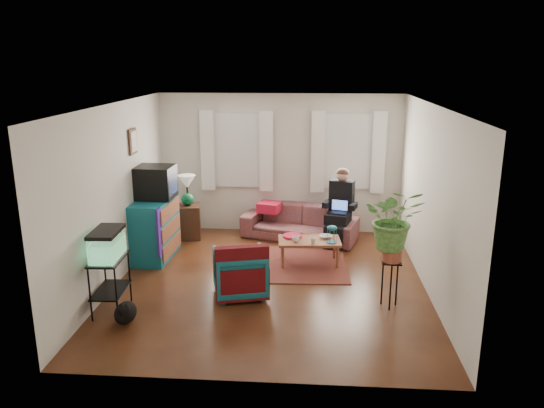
# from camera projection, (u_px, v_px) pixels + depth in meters

# --- Properties ---
(floor) EXTENTS (4.50, 5.00, 0.01)m
(floor) POSITION_uv_depth(u_px,v_px,m) (270.00, 283.00, 7.85)
(floor) COLOR #4F2B14
(floor) RESTS_ON ground
(ceiling) EXTENTS (4.50, 5.00, 0.01)m
(ceiling) POSITION_uv_depth(u_px,v_px,m) (270.00, 105.00, 7.16)
(ceiling) COLOR white
(ceiling) RESTS_ON wall_back
(wall_back) EXTENTS (4.50, 0.01, 2.60)m
(wall_back) POSITION_uv_depth(u_px,v_px,m) (280.00, 164.00, 9.91)
(wall_back) COLOR silver
(wall_back) RESTS_ON floor
(wall_front) EXTENTS (4.50, 0.01, 2.60)m
(wall_front) POSITION_uv_depth(u_px,v_px,m) (250.00, 264.00, 5.10)
(wall_front) COLOR silver
(wall_front) RESTS_ON floor
(wall_left) EXTENTS (0.01, 5.00, 2.60)m
(wall_left) POSITION_uv_depth(u_px,v_px,m) (115.00, 195.00, 7.66)
(wall_left) COLOR silver
(wall_left) RESTS_ON floor
(wall_right) EXTENTS (0.01, 5.00, 2.60)m
(wall_right) POSITION_uv_depth(u_px,v_px,m) (431.00, 201.00, 7.35)
(wall_right) COLOR silver
(wall_right) RESTS_ON floor
(window_left) EXTENTS (1.08, 0.04, 1.38)m
(window_left) POSITION_uv_depth(u_px,v_px,m) (237.00, 150.00, 9.88)
(window_left) COLOR white
(window_left) RESTS_ON wall_back
(window_right) EXTENTS (1.08, 0.04, 1.38)m
(window_right) POSITION_uv_depth(u_px,v_px,m) (348.00, 152.00, 9.73)
(window_right) COLOR white
(window_right) RESTS_ON wall_back
(curtains_left) EXTENTS (1.36, 0.06, 1.50)m
(curtains_left) POSITION_uv_depth(u_px,v_px,m) (237.00, 151.00, 9.80)
(curtains_left) COLOR white
(curtains_left) RESTS_ON wall_back
(curtains_right) EXTENTS (1.36, 0.06, 1.50)m
(curtains_right) POSITION_uv_depth(u_px,v_px,m) (348.00, 153.00, 9.66)
(curtains_right) COLOR white
(curtains_right) RESTS_ON wall_back
(picture_frame) EXTENTS (0.04, 0.32, 0.40)m
(picture_frame) POSITION_uv_depth(u_px,v_px,m) (133.00, 141.00, 8.30)
(picture_frame) COLOR #3D2616
(picture_frame) RESTS_ON wall_left
(area_rug) EXTENTS (2.06, 1.68, 0.01)m
(area_rug) POSITION_uv_depth(u_px,v_px,m) (284.00, 263.00, 8.56)
(area_rug) COLOR brown
(area_rug) RESTS_ON floor
(sofa) EXTENTS (2.21, 1.38, 0.81)m
(sofa) POSITION_uv_depth(u_px,v_px,m) (300.00, 217.00, 9.69)
(sofa) COLOR brown
(sofa) RESTS_ON floor
(seated_person) EXTENTS (0.68, 0.76, 1.23)m
(seated_person) POSITION_uv_depth(u_px,v_px,m) (340.00, 210.00, 9.37)
(seated_person) COLOR black
(seated_person) RESTS_ON sofa
(side_table) EXTENTS (0.50, 0.50, 0.62)m
(side_table) POSITION_uv_depth(u_px,v_px,m) (189.00, 222.00, 9.73)
(side_table) COLOR #3E2917
(side_table) RESTS_ON floor
(table_lamp) EXTENTS (0.37, 0.37, 0.57)m
(table_lamp) POSITION_uv_depth(u_px,v_px,m) (187.00, 191.00, 9.58)
(table_lamp) COLOR white
(table_lamp) RESTS_ON side_table
(dresser) EXTENTS (0.60, 1.13, 0.99)m
(dresser) POSITION_uv_depth(u_px,v_px,m) (154.00, 228.00, 8.74)
(dresser) COLOR #136C72
(dresser) RESTS_ON floor
(crt_tv) EXTENTS (0.63, 0.58, 0.53)m
(crt_tv) POSITION_uv_depth(u_px,v_px,m) (155.00, 182.00, 8.64)
(crt_tv) COLOR black
(crt_tv) RESTS_ON dresser
(aquarium_stand) EXTENTS (0.40, 0.68, 0.74)m
(aquarium_stand) POSITION_uv_depth(u_px,v_px,m) (111.00, 285.00, 6.88)
(aquarium_stand) COLOR black
(aquarium_stand) RESTS_ON floor
(aquarium) EXTENTS (0.36, 0.62, 0.39)m
(aquarium) POSITION_uv_depth(u_px,v_px,m) (107.00, 244.00, 6.73)
(aquarium) COLOR #7FD899
(aquarium) RESTS_ON aquarium_stand
(black_cat) EXTENTS (0.36, 0.46, 0.34)m
(black_cat) POSITION_uv_depth(u_px,v_px,m) (125.00, 311.00, 6.61)
(black_cat) COLOR black
(black_cat) RESTS_ON floor
(armchair) EXTENTS (0.84, 0.81, 0.72)m
(armchair) POSITION_uv_depth(u_px,v_px,m) (240.00, 270.00, 7.37)
(armchair) COLOR navy
(armchair) RESTS_ON floor
(serape_throw) EXTENTS (0.74, 0.34, 0.59)m
(serape_throw) POSITION_uv_depth(u_px,v_px,m) (242.00, 268.00, 7.07)
(serape_throw) COLOR #9E0A0A
(serape_throw) RESTS_ON armchair
(coffee_table) EXTENTS (1.02, 0.61, 0.41)m
(coffee_table) POSITION_uv_depth(u_px,v_px,m) (309.00, 252.00, 8.52)
(coffee_table) COLOR brown
(coffee_table) RESTS_ON floor
(cup_a) EXTENTS (0.12, 0.12, 0.09)m
(cup_a) POSITION_uv_depth(u_px,v_px,m) (296.00, 239.00, 8.37)
(cup_a) COLOR white
(cup_a) RESTS_ON coffee_table
(cup_b) EXTENTS (0.10, 0.10, 0.08)m
(cup_b) POSITION_uv_depth(u_px,v_px,m) (313.00, 241.00, 8.30)
(cup_b) COLOR beige
(cup_b) RESTS_ON coffee_table
(bowl) EXTENTS (0.21, 0.21, 0.05)m
(bowl) POSITION_uv_depth(u_px,v_px,m) (326.00, 237.00, 8.55)
(bowl) COLOR white
(bowl) RESTS_ON coffee_table
(snack_tray) EXTENTS (0.33, 0.33, 0.04)m
(snack_tray) POSITION_uv_depth(u_px,v_px,m) (292.00, 236.00, 8.59)
(snack_tray) COLOR #B21414
(snack_tray) RESTS_ON coffee_table
(birdcage) EXTENTS (0.17, 0.17, 0.29)m
(birdcage) POSITION_uv_depth(u_px,v_px,m) (332.00, 234.00, 8.30)
(birdcage) COLOR #115B6B
(birdcage) RESTS_ON coffee_table
(plant_stand) EXTENTS (0.29, 0.29, 0.65)m
(plant_stand) POSITION_uv_depth(u_px,v_px,m) (390.00, 284.00, 7.01)
(plant_stand) COLOR black
(plant_stand) RESTS_ON floor
(potted_plant) EXTENTS (0.78, 0.69, 0.83)m
(potted_plant) POSITION_uv_depth(u_px,v_px,m) (393.00, 228.00, 6.80)
(potted_plant) COLOR #599947
(potted_plant) RESTS_ON plant_stand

